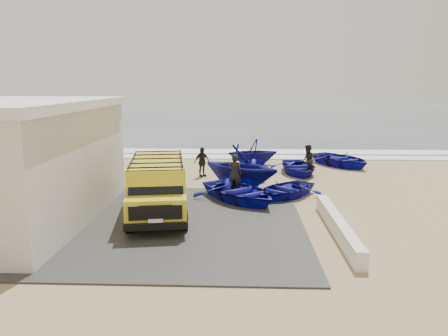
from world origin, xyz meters
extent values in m
plane|color=tan|center=(0.00, 0.00, 0.00)|extent=(160.00, 160.00, 0.00)
cube|color=#373533|center=(-2.00, -2.00, 0.03)|extent=(12.00, 10.00, 0.05)
cube|color=#385166|center=(0.00, 56.00, 0.00)|extent=(180.00, 88.00, 0.01)
cube|color=white|center=(0.00, 12.00, 0.03)|extent=(180.00, 1.60, 0.06)
cube|color=white|center=(0.00, 14.50, 0.02)|extent=(180.00, 2.20, 0.04)
cube|color=black|center=(-3.55, -0.50, 2.60)|extent=(0.08, 0.70, 0.90)
cube|color=silver|center=(5.00, -3.00, 0.28)|extent=(0.35, 6.00, 0.55)
cube|color=yellow|center=(-1.29, -0.97, 1.20)|extent=(2.56, 4.26, 1.69)
cube|color=yellow|center=(-0.90, -3.40, 0.82)|extent=(2.07, 1.22, 0.92)
cube|color=black|center=(-0.98, -2.93, 1.64)|extent=(1.82, 0.63, 0.74)
cube|color=black|center=(-0.82, -3.88, 0.92)|extent=(1.65, 0.35, 0.46)
cube|color=black|center=(-0.82, -3.91, 0.48)|extent=(1.98, 0.46, 0.23)
cube|color=black|center=(-1.28, -1.02, 2.13)|extent=(2.42, 3.94, 0.06)
cylinder|color=black|center=(-1.87, -3.14, 0.36)|extent=(0.34, 0.74, 0.72)
cylinder|color=black|center=(-2.37, -0.01, 0.36)|extent=(0.34, 0.74, 0.72)
cylinder|color=black|center=(-0.06, -2.85, 0.36)|extent=(0.34, 0.74, 0.72)
cylinder|color=black|center=(-0.57, 0.29, 0.36)|extent=(0.34, 0.74, 0.72)
imported|color=navy|center=(1.76, 0.88, 0.42)|extent=(4.79, 5.02, 0.85)
imported|color=navy|center=(3.71, 1.66, 0.35)|extent=(4.01, 4.11, 0.70)
imported|color=navy|center=(1.79, 3.48, 1.02)|extent=(5.05, 4.88, 2.04)
imported|color=navy|center=(4.94, 6.72, 0.38)|extent=(2.99, 3.94, 0.77)
imported|color=navy|center=(2.54, 9.29, 0.79)|extent=(3.51, 3.20, 1.58)
imported|color=navy|center=(7.78, 9.14, 0.43)|extent=(4.66, 5.05, 0.85)
imported|color=black|center=(1.55, 2.37, 0.88)|extent=(0.72, 0.56, 1.77)
imported|color=black|center=(5.35, 6.12, 0.85)|extent=(0.67, 0.84, 1.69)
imported|color=black|center=(-0.25, 5.85, 0.79)|extent=(0.96, 0.87, 1.57)
camera|label=1|loc=(1.82, -16.81, 4.85)|focal=35.00mm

